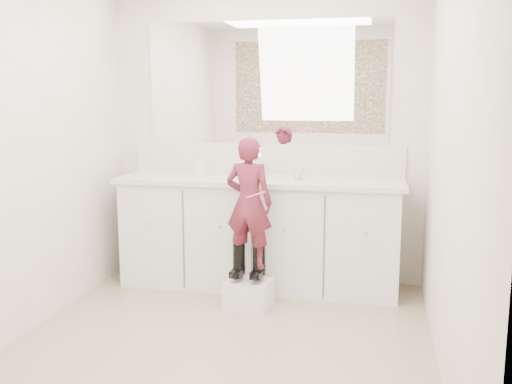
# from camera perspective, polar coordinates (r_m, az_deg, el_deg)

# --- Properties ---
(floor) EXTENTS (3.00, 3.00, 0.00)m
(floor) POSITION_cam_1_polar(r_m,az_deg,el_deg) (3.64, -3.74, -15.34)
(floor) COLOR #826855
(floor) RESTS_ON ground
(wall_back) EXTENTS (2.60, 0.00, 2.60)m
(wall_back) POSITION_cam_1_polar(r_m,az_deg,el_deg) (4.78, 1.02, 5.55)
(wall_back) COLOR beige
(wall_back) RESTS_ON floor
(wall_front) EXTENTS (2.60, 0.00, 2.60)m
(wall_front) POSITION_cam_1_polar(r_m,az_deg,el_deg) (1.94, -16.26, -0.68)
(wall_front) COLOR beige
(wall_front) RESTS_ON floor
(wall_left) EXTENTS (0.00, 3.00, 3.00)m
(wall_left) POSITION_cam_1_polar(r_m,az_deg,el_deg) (3.89, -22.76, 3.90)
(wall_left) COLOR beige
(wall_left) RESTS_ON floor
(wall_right) EXTENTS (0.00, 3.00, 3.00)m
(wall_right) POSITION_cam_1_polar(r_m,az_deg,el_deg) (3.22, 18.92, 3.11)
(wall_right) COLOR beige
(wall_right) RESTS_ON floor
(vanity_cabinet) EXTENTS (2.20, 0.55, 0.85)m
(vanity_cabinet) POSITION_cam_1_polar(r_m,az_deg,el_deg) (4.63, 0.33, -4.30)
(vanity_cabinet) COLOR silver
(vanity_cabinet) RESTS_ON floor
(countertop) EXTENTS (2.28, 0.58, 0.04)m
(countertop) POSITION_cam_1_polar(r_m,az_deg,el_deg) (4.53, 0.30, 1.13)
(countertop) COLOR beige
(countertop) RESTS_ON vanity_cabinet
(backsplash) EXTENTS (2.28, 0.03, 0.25)m
(backsplash) POSITION_cam_1_polar(r_m,az_deg,el_deg) (4.78, 0.98, 3.32)
(backsplash) COLOR beige
(backsplash) RESTS_ON countertop
(mirror) EXTENTS (2.00, 0.02, 1.00)m
(mirror) POSITION_cam_1_polar(r_m,az_deg,el_deg) (4.76, 1.01, 10.83)
(mirror) COLOR white
(mirror) RESTS_ON wall_back
(dot_panel) EXTENTS (2.00, 0.01, 1.20)m
(dot_panel) POSITION_cam_1_polar(r_m,az_deg,el_deg) (1.92, -16.76, 12.68)
(dot_panel) COLOR #472819
(dot_panel) RESTS_ON wall_front
(faucet) EXTENTS (0.08, 0.08, 0.10)m
(faucet) POSITION_cam_1_polar(r_m,az_deg,el_deg) (4.68, 0.71, 2.27)
(faucet) COLOR silver
(faucet) RESTS_ON countertop
(cup) EXTENTS (0.14, 0.14, 0.10)m
(cup) POSITION_cam_1_polar(r_m,az_deg,el_deg) (4.47, 4.22, 1.88)
(cup) COLOR beige
(cup) RESTS_ON countertop
(soap_bottle) EXTENTS (0.09, 0.09, 0.20)m
(soap_bottle) POSITION_cam_1_polar(r_m,az_deg,el_deg) (4.68, -5.46, 2.85)
(soap_bottle) COLOR silver
(soap_bottle) RESTS_ON countertop
(step_stool) EXTENTS (0.35, 0.30, 0.20)m
(step_stool) POSITION_cam_1_polar(r_m,az_deg,el_deg) (4.25, -0.75, -10.13)
(step_stool) COLOR silver
(step_stool) RESTS_ON floor
(boot_left) EXTENTS (0.12, 0.19, 0.27)m
(boot_left) POSITION_cam_1_polar(r_m,az_deg,el_deg) (4.21, -1.70, -6.96)
(boot_left) COLOR black
(boot_left) RESTS_ON step_stool
(boot_right) EXTENTS (0.12, 0.19, 0.27)m
(boot_right) POSITION_cam_1_polar(r_m,az_deg,el_deg) (4.18, 0.32, -7.08)
(boot_right) COLOR black
(boot_right) RESTS_ON step_stool
(toddler) EXTENTS (0.37, 0.27, 0.95)m
(toddler) POSITION_cam_1_polar(r_m,az_deg,el_deg) (4.09, -0.71, -1.07)
(toddler) COLOR #A03151
(toddler) RESTS_ON step_stool
(toothbrush) EXTENTS (0.14, 0.03, 0.06)m
(toothbrush) POSITION_cam_1_polar(r_m,az_deg,el_deg) (3.99, 0.02, -0.26)
(toothbrush) COLOR #E95AA8
(toothbrush) RESTS_ON toddler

